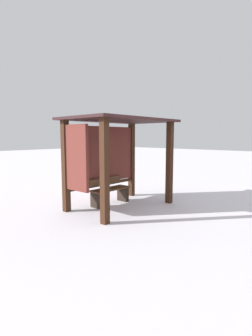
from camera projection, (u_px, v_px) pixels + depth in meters
The scene contains 3 objects.
ground_plane at pixel (121, 207), 6.98m from camera, with size 60.00×60.00×0.00m, color white.
bus_shelter at pixel (110, 145), 6.86m from camera, with size 2.82×1.79×2.29m.
bench_left_inside at pixel (110, 192), 7.22m from camera, with size 1.20×0.41×0.72m.
Camera 1 is at (-4.91, -4.71, 1.84)m, focal length 28.26 mm.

